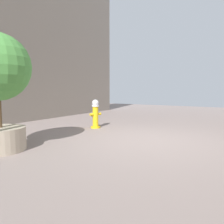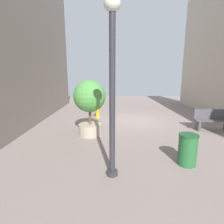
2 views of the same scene
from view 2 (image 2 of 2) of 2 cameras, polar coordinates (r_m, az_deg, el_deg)
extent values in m
plane|color=gray|center=(9.75, 7.21, -2.77)|extent=(23.40, 23.40, 0.00)
cylinder|color=gold|center=(10.44, -4.79, -1.60)|extent=(0.30, 0.30, 0.05)
cylinder|color=gold|center=(10.36, -4.82, 0.21)|extent=(0.18, 0.18, 0.62)
cylinder|color=silver|center=(10.30, -4.86, 2.07)|extent=(0.22, 0.22, 0.06)
sphere|color=silver|center=(10.29, -4.87, 2.55)|extent=(0.20, 0.20, 0.20)
cylinder|color=gold|center=(10.23, -5.13, 0.47)|extent=(0.12, 0.15, 0.08)
cylinder|color=gold|center=(10.47, -4.54, 0.75)|extent=(0.12, 0.15, 0.08)
cylinder|color=gold|center=(10.42, -5.58, 0.45)|extent=(0.17, 0.14, 0.10)
cube|color=#4C4C51|center=(8.86, 26.32, -3.95)|extent=(0.14, 0.40, 0.45)
cube|color=#4C4C51|center=(9.05, 30.16, -2.36)|extent=(1.60, 0.59, 0.06)
cube|color=#4C4C51|center=(9.16, 29.82, -0.55)|extent=(1.56, 0.21, 0.44)
cylinder|color=tan|center=(7.40, -7.07, -5.68)|extent=(0.97, 0.97, 0.46)
cylinder|color=brown|center=(7.24, -7.20, -0.98)|extent=(0.11, 0.11, 0.78)
sphere|color=#4C9342|center=(7.11, -7.36, 5.17)|extent=(1.30, 1.30, 1.30)
cylinder|color=#2D2D33|center=(4.64, 0.08, -19.21)|extent=(0.28, 0.28, 0.12)
cylinder|color=#2D2D33|center=(4.00, 0.08, 4.65)|extent=(0.14, 0.14, 3.66)
sphere|color=white|center=(4.23, 0.09, 32.00)|extent=(0.36, 0.36, 0.36)
cylinder|color=#266633|center=(5.36, 23.46, -11.43)|extent=(0.50, 0.50, 0.85)
cylinder|color=#1E5128|center=(5.21, 23.86, -6.94)|extent=(0.52, 0.52, 0.04)
camera|label=1|loc=(5.73, 34.86, -2.89)|focal=35.78mm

